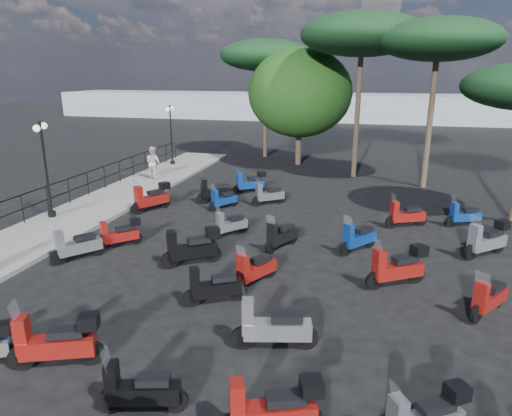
% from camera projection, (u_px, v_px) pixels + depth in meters
% --- Properties ---
extents(ground, '(120.00, 120.00, 0.00)m').
position_uv_depth(ground, '(198.00, 271.00, 13.36)').
color(ground, black).
rests_on(ground, ground).
extents(sidewalk, '(3.00, 30.00, 0.15)m').
position_uv_depth(sidewalk, '(70.00, 220.00, 17.69)').
color(sidewalk, slate).
rests_on(sidewalk, ground).
extents(railing, '(0.04, 26.04, 1.10)m').
position_uv_depth(railing, '(35.00, 199.00, 17.58)').
color(railing, black).
rests_on(railing, sidewalk).
extents(lamp_post_1, '(0.58, 1.03, 3.72)m').
position_uv_depth(lamp_post_1, '(45.00, 163.00, 17.30)').
color(lamp_post_1, black).
rests_on(lamp_post_1, sidewalk).
extents(lamp_post_2, '(0.34, 1.04, 3.55)m').
position_uv_depth(lamp_post_2, '(171.00, 131.00, 27.45)').
color(lamp_post_2, black).
rests_on(lamp_post_2, sidewalk).
extents(pedestrian_far, '(1.00, 0.89, 1.71)m').
position_uv_depth(pedestrian_far, '(153.00, 163.00, 24.01)').
color(pedestrian_far, beige).
rests_on(pedestrian_far, sidewalk).
extents(scooter_1, '(1.12, 1.41, 1.35)m').
position_uv_depth(scooter_1, '(77.00, 246.00, 14.01)').
color(scooter_1, black).
rests_on(scooter_1, ground).
extents(scooter_2, '(1.18, 1.19, 1.21)m').
position_uv_depth(scooter_2, '(120.00, 234.00, 15.08)').
color(scooter_2, black).
rests_on(scooter_2, ground).
extents(scooter_3, '(1.12, 1.68, 1.48)m').
position_uv_depth(scooter_3, '(152.00, 198.00, 18.98)').
color(scooter_3, black).
rests_on(scooter_3, ground).
extents(scooter_4, '(0.93, 1.29, 1.19)m').
position_uv_depth(scooter_4, '(223.00, 200.00, 19.27)').
color(scooter_4, black).
rests_on(scooter_4, ground).
extents(scooter_6, '(1.74, 0.93, 1.46)m').
position_uv_depth(scooter_6, '(56.00, 342.00, 8.90)').
color(scooter_6, black).
rests_on(scooter_6, ground).
extents(scooter_7, '(1.46, 0.96, 1.31)m').
position_uv_depth(scooter_7, '(214.00, 287.00, 11.38)').
color(scooter_7, black).
rests_on(scooter_7, ground).
extents(scooter_8, '(1.59, 1.24, 1.47)m').
position_uv_depth(scooter_8, '(192.00, 248.00, 13.65)').
color(scooter_8, black).
rests_on(scooter_8, ground).
extents(scooter_9, '(1.51, 1.14, 1.41)m').
position_uv_depth(scooter_9, '(215.00, 192.00, 20.23)').
color(scooter_9, black).
rests_on(scooter_9, ground).
extents(scooter_10, '(1.44, 1.15, 1.34)m').
position_uv_depth(scooter_10, '(250.00, 183.00, 21.80)').
color(scooter_10, black).
rests_on(scooter_10, ground).
extents(scooter_11, '(1.54, 0.65, 1.25)m').
position_uv_depth(scooter_11, '(140.00, 391.00, 7.73)').
color(scooter_11, black).
rests_on(scooter_11, ground).
extents(scooter_12, '(1.65, 0.87, 1.38)m').
position_uv_depth(scooter_12, '(273.00, 410.00, 7.17)').
color(scooter_12, black).
rests_on(scooter_12, ground).
extents(scooter_13, '(1.80, 0.72, 1.45)m').
position_uv_depth(scooter_13, '(273.00, 328.00, 9.50)').
color(scooter_13, black).
rests_on(scooter_13, ground).
extents(scooter_14, '(1.02, 1.21, 1.18)m').
position_uv_depth(scooter_14, '(230.00, 225.00, 16.13)').
color(scooter_14, black).
rests_on(scooter_14, ground).
extents(scooter_15, '(0.89, 1.50, 1.30)m').
position_uv_depth(scooter_15, '(281.00, 236.00, 14.91)').
color(scooter_15, black).
rests_on(scooter_15, ground).
extents(scooter_16, '(1.32, 1.08, 1.28)m').
position_uv_depth(scooter_16, '(268.00, 195.00, 19.87)').
color(scooter_16, black).
rests_on(scooter_16, ground).
extents(scooter_19, '(1.62, 1.15, 1.46)m').
position_uv_depth(scooter_19, '(397.00, 268.00, 12.29)').
color(scooter_19, black).
rests_on(scooter_19, ground).
extents(scooter_20, '(0.92, 1.49, 1.31)m').
position_uv_depth(scooter_20, '(255.00, 270.00, 12.40)').
color(scooter_20, black).
rests_on(scooter_20, ground).
extents(scooter_21, '(1.54, 0.89, 1.32)m').
position_uv_depth(scooter_21, '(406.00, 216.00, 17.00)').
color(scooter_21, black).
rests_on(scooter_21, ground).
extents(scooter_24, '(1.03, 1.35, 1.27)m').
position_uv_depth(scooter_24, '(489.00, 299.00, 10.84)').
color(scooter_24, black).
rests_on(scooter_24, ground).
extents(scooter_25, '(1.48, 1.34, 1.45)m').
position_uv_depth(scooter_25, '(487.00, 240.00, 14.29)').
color(scooter_25, black).
rests_on(scooter_25, ground).
extents(scooter_26, '(1.11, 1.39, 1.34)m').
position_uv_depth(scooter_26, '(358.00, 238.00, 14.70)').
color(scooter_26, black).
rests_on(scooter_26, ground).
extents(scooter_27, '(1.39, 0.85, 1.22)m').
position_uv_depth(scooter_27, '(464.00, 216.00, 17.12)').
color(scooter_27, black).
rests_on(scooter_27, ground).
extents(broadleaf_tree, '(6.27, 6.27, 7.03)m').
position_uv_depth(broadleaf_tree, '(300.00, 93.00, 27.48)').
color(broadleaf_tree, '#38281E').
rests_on(broadleaf_tree, ground).
extents(pine_0, '(6.41, 6.41, 8.55)m').
position_uv_depth(pine_0, '(362.00, 35.00, 23.23)').
color(pine_0, '#38281E').
rests_on(pine_0, ground).
extents(pine_1, '(5.74, 5.74, 8.04)m').
position_uv_depth(pine_1, '(439.00, 40.00, 21.09)').
color(pine_1, '#38281E').
rests_on(pine_1, ground).
extents(pine_2, '(5.91, 5.91, 7.65)m').
position_uv_depth(pine_2, '(266.00, 56.00, 29.41)').
color(pine_2, '#38281E').
rests_on(pine_2, ground).
extents(distant_hills, '(70.00, 8.00, 3.00)m').
position_uv_depth(distant_hills, '(336.00, 107.00, 54.63)').
color(distant_hills, gray).
rests_on(distant_hills, ground).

